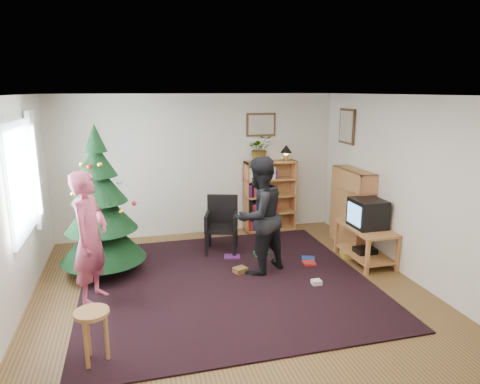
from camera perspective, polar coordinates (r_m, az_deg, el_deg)
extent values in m
plane|color=brown|center=(5.70, -1.12, -13.24)|extent=(5.00, 5.00, 0.00)
plane|color=white|center=(5.09, -1.25, 12.79)|extent=(5.00, 5.00, 0.00)
cube|color=silver|center=(7.66, -5.56, 3.54)|extent=(5.00, 0.02, 2.50)
cube|color=silver|center=(3.02, 10.26, -12.44)|extent=(5.00, 0.02, 2.50)
cube|color=silver|center=(5.29, -28.58, -2.56)|extent=(0.02, 5.00, 2.50)
cube|color=silver|center=(6.31, 21.49, 0.53)|extent=(0.02, 5.00, 2.50)
cube|color=black|center=(5.96, -1.81, -11.90)|extent=(3.80, 3.60, 0.02)
cube|color=silver|center=(5.80, -27.21, 1.42)|extent=(0.04, 1.20, 1.40)
cube|color=white|center=(6.46, -25.59, 2.69)|extent=(0.06, 0.35, 1.60)
cube|color=#4C3319|center=(7.81, 2.81, 8.95)|extent=(0.55, 0.03, 0.42)
cube|color=beige|center=(7.81, 2.81, 8.95)|extent=(0.47, 0.01, 0.34)
cube|color=#4C3319|center=(7.66, 14.08, 8.49)|extent=(0.03, 0.50, 0.60)
cube|color=beige|center=(7.66, 14.08, 8.49)|extent=(0.01, 0.42, 0.52)
cylinder|color=#3F2816|center=(6.48, -17.57, -9.38)|extent=(0.11, 0.11, 0.23)
cone|color=#113316|center=(6.33, -17.85, -5.65)|extent=(1.17, 1.17, 0.66)
cone|color=#113316|center=(6.21, -18.11, -2.18)|extent=(0.99, 0.99, 0.59)
cone|color=#113316|center=(6.13, -18.36, 1.11)|extent=(0.76, 0.76, 0.52)
cone|color=#113316|center=(6.07, -18.58, 4.12)|extent=(0.53, 0.53, 0.45)
cone|color=#113316|center=(6.03, -18.79, 6.87)|extent=(0.30, 0.30, 0.38)
cube|color=#C67447|center=(7.93, 4.00, -0.51)|extent=(0.95, 0.30, 1.30)
cube|color=#C67447|center=(7.81, 4.08, 4.02)|extent=(0.95, 0.30, 0.03)
cube|color=#C67447|center=(7.33, 14.67, -2.10)|extent=(0.30, 0.95, 1.30)
cube|color=#C67447|center=(7.19, 14.97, 2.78)|extent=(0.30, 0.95, 0.03)
cube|color=#C67447|center=(6.74, 16.52, -4.64)|extent=(0.55, 0.99, 0.04)
cube|color=#C67447|center=(6.34, 16.61, -8.45)|extent=(0.05, 0.05, 0.51)
cube|color=#C67447|center=(6.60, 20.28, -7.86)|extent=(0.05, 0.05, 0.51)
cube|color=#C67447|center=(7.09, 12.75, -5.85)|extent=(0.05, 0.05, 0.51)
cube|color=#C67447|center=(7.33, 16.17, -5.44)|extent=(0.05, 0.05, 0.51)
cube|color=#C67447|center=(6.88, 16.30, -7.89)|extent=(0.51, 0.95, 0.03)
cube|color=black|center=(6.86, 16.33, -7.46)|extent=(0.30, 0.25, 0.08)
cube|color=black|center=(6.68, 16.66, -2.73)|extent=(0.44, 0.49, 0.43)
cube|color=#549BE5|center=(6.56, 14.96, -2.90)|extent=(0.01, 0.38, 0.31)
cube|color=black|center=(6.86, -2.48, -4.86)|extent=(0.62, 0.62, 0.05)
cube|color=black|center=(6.99, -2.89, -2.35)|extent=(0.49, 0.20, 0.50)
cube|color=black|center=(6.69, -3.90, -7.22)|extent=(0.06, 0.06, 0.41)
cube|color=black|center=(6.77, -0.26, -6.91)|extent=(0.06, 0.06, 0.41)
cube|color=black|center=(7.09, -4.57, -6.02)|extent=(0.06, 0.06, 0.41)
cube|color=black|center=(7.17, -1.13, -5.74)|extent=(0.06, 0.06, 0.41)
cylinder|color=#C67447|center=(4.38, -19.20, -14.98)|extent=(0.33, 0.33, 0.04)
cylinder|color=#C67447|center=(4.51, -17.35, -17.97)|extent=(0.04, 0.04, 0.51)
cylinder|color=#C67447|center=(4.61, -19.60, -17.39)|extent=(0.04, 0.04, 0.51)
cylinder|color=#C67447|center=(4.43, -19.82, -18.73)|extent=(0.04, 0.04, 0.51)
imported|color=#BB4A65|center=(5.48, -19.35, -5.82)|extent=(0.58, 0.70, 1.65)
imported|color=black|center=(6.01, 2.57, -3.22)|extent=(1.02, 0.94, 1.68)
imported|color=gray|center=(7.71, 2.69, 5.81)|extent=(0.45, 0.39, 0.47)
cylinder|color=#A57F33|center=(7.90, 6.15, 4.52)|extent=(0.09, 0.09, 0.09)
sphere|color=#FFD88C|center=(7.88, 6.17, 5.24)|extent=(0.09, 0.09, 0.09)
cone|color=black|center=(7.87, 6.18, 5.76)|extent=(0.22, 0.22, 0.14)
cube|color=#A51E19|center=(6.55, 9.17, -9.34)|extent=(0.20, 0.20, 0.08)
cube|color=navy|center=(6.72, 9.09, -8.76)|extent=(0.20, 0.20, 0.08)
cube|color=#1E592D|center=(6.83, 2.83, -8.23)|extent=(0.20, 0.20, 0.08)
cube|color=gold|center=(7.01, 14.23, -8.04)|extent=(0.20, 0.20, 0.08)
cube|color=brown|center=(6.20, 0.03, -10.51)|extent=(0.20, 0.20, 0.08)
cube|color=beige|center=(5.95, 10.16, -11.84)|extent=(0.20, 0.20, 0.08)
cube|color=#4C1959|center=(6.74, -1.06, -8.51)|extent=(0.20, 0.20, 0.08)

